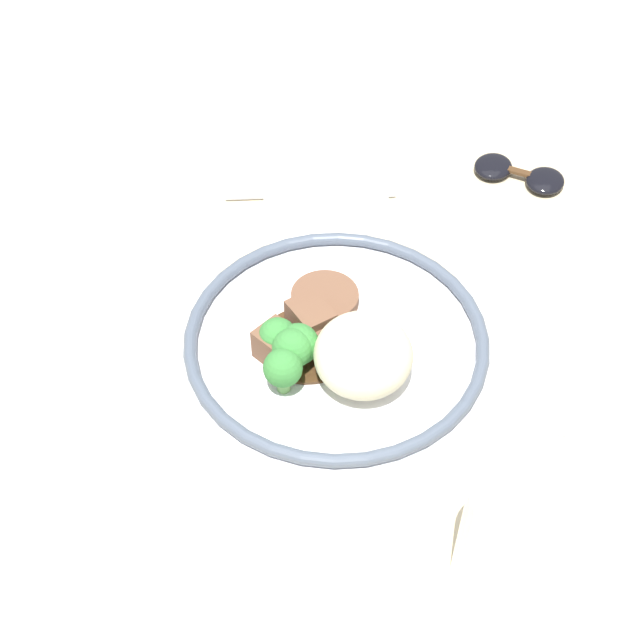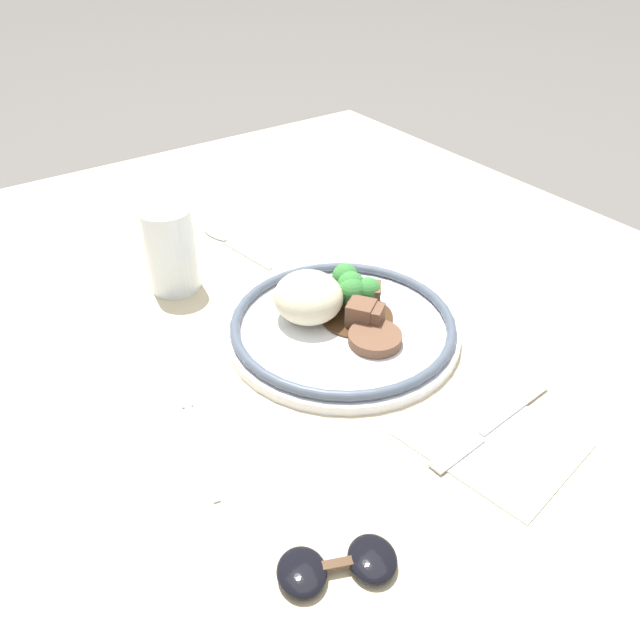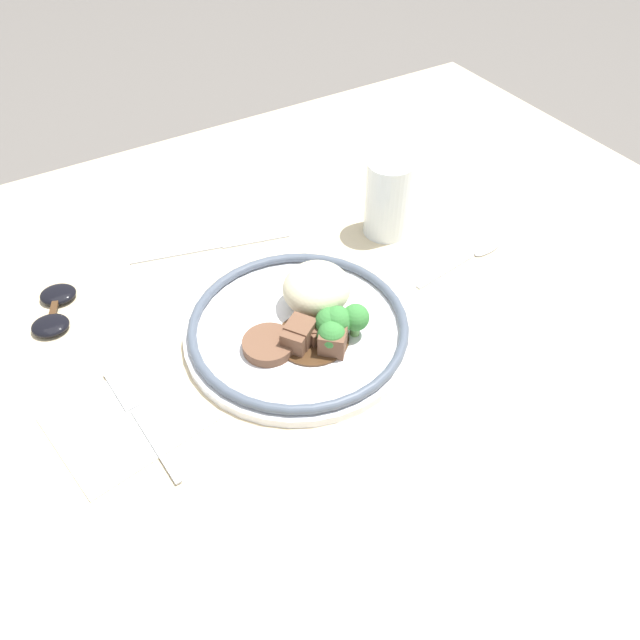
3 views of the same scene
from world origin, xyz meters
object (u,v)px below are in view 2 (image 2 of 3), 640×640
at_px(sunglasses, 337,565).
at_px(knife, 189,411).
at_px(fork, 482,434).
at_px(spoon, 223,239).
at_px(plate, 340,318).
at_px(juice_glass, 172,255).

bearing_deg(sunglasses, knife, 27.76).
height_order(fork, spoon, same).
bearing_deg(knife, plate, -69.87).
relative_size(spoon, sunglasses, 1.54).
bearing_deg(knife, spoon, -19.48).
distance_m(plate, fork, 0.23).
bearing_deg(knife, sunglasses, -161.58).
bearing_deg(juice_glass, sunglasses, 170.98).
bearing_deg(sunglasses, fork, -56.95).
bearing_deg(juice_glass, fork, -162.92).
bearing_deg(plate, sunglasses, 142.94).
distance_m(fork, spoon, 0.52).
bearing_deg(knife, fork, -117.76).
bearing_deg(spoon, juice_glass, 116.84).
xyz_separation_m(juice_glass, fork, (-0.44, -0.13, -0.05)).
relative_size(juice_glass, knife, 0.51).
bearing_deg(knife, juice_glass, -7.66).
bearing_deg(plate, fork, -177.10).
height_order(plate, sunglasses, plate).
height_order(knife, sunglasses, sunglasses).
relative_size(fork, sunglasses, 1.66).
xyz_separation_m(plate, spoon, (0.29, 0.01, -0.02)).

